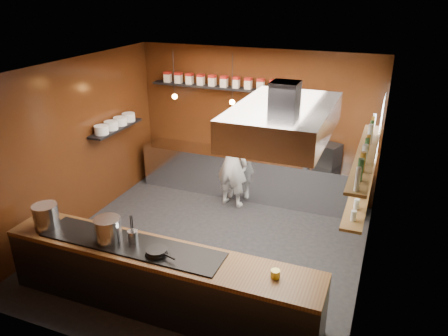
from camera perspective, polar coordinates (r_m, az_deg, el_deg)
The scene contains 26 objects.
floor at distance 7.54m, azimuth -2.23°, elevation -10.32°, with size 5.00×5.00×0.00m, color black.
back_wall at distance 9.04m, azimuth 4.03°, elevation 5.93°, with size 5.00×5.00×0.00m, color black.
left_wall at distance 8.12m, azimuth -18.80°, elevation 2.75°, with size 5.00×5.00×0.00m, color black.
right_wall at distance 6.33m, azimuth 18.80°, elevation -2.95°, with size 5.00×5.00×0.00m, color brown.
ceiling at distance 6.41m, azimuth -2.65°, elevation 12.74°, with size 5.00×5.00×0.00m, color silver.
window_pane at distance 7.78m, azimuth 19.71°, elevation 4.89°, with size 1.00×1.00×0.00m, color white.
prep_counter at distance 9.11m, azimuth 3.21°, elevation -0.96°, with size 4.60×0.65×0.90m, color silver.
pass_counter at distance 6.11m, azimuth -8.55°, elevation -14.19°, with size 4.40×0.72×0.94m.
tin_shelf at distance 9.04m, azimuth -1.65°, elevation 10.56°, with size 2.60×0.26×0.04m, color black.
plate_shelf at distance 8.75m, azimuth -13.92°, elevation 5.07°, with size 0.30×1.40×0.04m, color black.
bottle_shelf_upper at distance 6.45m, azimuth 18.05°, elevation 1.71°, with size 0.26×2.80×0.04m, color brown.
bottle_shelf_lower at distance 6.62m, azimuth 17.56°, elevation -2.08°, with size 0.26×2.80×0.04m, color brown.
extractor_hood at distance 5.74m, azimuth 7.78°, elevation 6.27°, with size 1.20×2.00×0.72m.
pendant_left at distance 8.68m, azimuth -6.47°, elevation 9.59°, with size 0.10×0.10×0.95m.
pendant_right at distance 8.20m, azimuth 1.07°, elevation 8.94°, with size 0.10×0.10×0.95m.
storage_tins at distance 8.96m, azimuth -0.76°, elevation 11.31°, with size 2.43×0.13×0.22m.
plate_stacks at distance 8.72m, azimuth -13.98°, elevation 5.69°, with size 0.26×1.16×0.16m.
bottles at distance 6.40m, azimuth 18.20°, elevation 2.88°, with size 0.06×2.66×0.24m.
wine_glasses at distance 6.59m, azimuth 17.65°, elevation -1.41°, with size 0.07×2.37×0.13m.
stockpot_large at distance 6.68m, azimuth -22.23°, elevation -5.82°, with size 0.35×0.35×0.34m, color #BABCC2.
stockpot_small at distance 6.07m, azimuth -14.93°, elevation -7.80°, with size 0.36×0.36×0.34m, color silver.
utensil_crock at distance 5.99m, azimuth -11.82°, elevation -8.77°, with size 0.14×0.14×0.18m, color silver.
frying_pan at distance 5.73m, azimuth -8.76°, elevation -10.75°, with size 0.46×0.30×0.07m.
butter_jar at distance 5.33m, azimuth 6.72°, elevation -13.58°, with size 0.11×0.11×0.10m, color yellow.
espresso_machine at distance 8.61m, azimuth 13.40°, elevation 1.71°, with size 0.42×0.40×0.42m, color black.
chef at distance 8.54m, azimuth 1.03°, elevation 0.67°, with size 0.66×0.43×1.80m, color white.
Camera 1 is at (2.59, -5.76, 4.12)m, focal length 35.00 mm.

